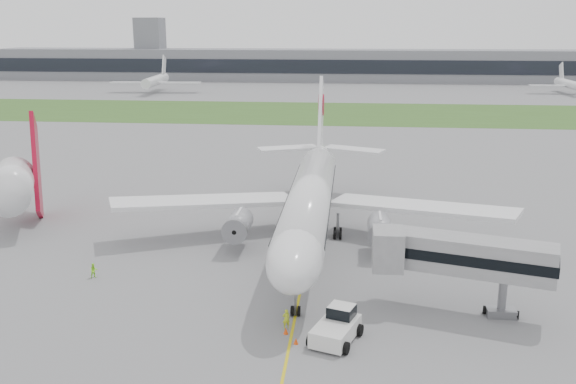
# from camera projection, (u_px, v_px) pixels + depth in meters

# --- Properties ---
(ground) EXTENTS (600.00, 600.00, 0.00)m
(ground) POSITION_uv_depth(u_px,v_px,m) (307.00, 257.00, 71.60)
(ground) COLOR gray
(ground) RESTS_ON ground
(apron_markings) EXTENTS (70.00, 70.00, 0.04)m
(apron_markings) POSITION_uv_depth(u_px,v_px,m) (304.00, 273.00, 66.79)
(apron_markings) COLOR gold
(apron_markings) RESTS_ON ground
(grass_strip) EXTENTS (600.00, 50.00, 0.02)m
(grass_strip) POSITION_uv_depth(u_px,v_px,m) (336.00, 113.00, 187.09)
(grass_strip) COLOR #385B22
(grass_strip) RESTS_ON ground
(terminal_building) EXTENTS (320.00, 22.30, 14.00)m
(terminal_building) POSITION_uv_depth(u_px,v_px,m) (343.00, 65.00, 291.06)
(terminal_building) COLOR gray
(terminal_building) RESTS_ON ground
(control_tower) EXTENTS (12.00, 12.00, 56.00)m
(control_tower) POSITION_uv_depth(u_px,v_px,m) (152.00, 79.00, 303.53)
(control_tower) COLOR gray
(control_tower) RESTS_ON ground
(airliner) EXTENTS (48.13, 53.95, 17.88)m
(airliner) POSITION_uv_depth(u_px,v_px,m) (311.00, 197.00, 74.85)
(airliner) COLOR white
(airliner) RESTS_ON ground
(pushback_tug) EXTENTS (4.67, 5.69, 2.58)m
(pushback_tug) POSITION_uv_depth(u_px,v_px,m) (337.00, 326.00, 52.62)
(pushback_tug) COLOR silver
(pushback_tug) RESTS_ON ground
(jet_bridge) EXTENTS (15.94, 7.46, 7.30)m
(jet_bridge) POSITION_uv_depth(u_px,v_px,m) (456.00, 255.00, 56.57)
(jet_bridge) COLOR #979799
(jet_bridge) RESTS_ON ground
(safety_cone_left) EXTENTS (0.42, 0.42, 0.57)m
(safety_cone_left) POSITION_uv_depth(u_px,v_px,m) (286.00, 331.00, 53.71)
(safety_cone_left) COLOR #F0460C
(safety_cone_left) RESTS_ON ground
(safety_cone_right) EXTENTS (0.39, 0.39, 0.53)m
(safety_cone_right) POSITION_uv_depth(u_px,v_px,m) (296.00, 341.00, 52.02)
(safety_cone_right) COLOR #F0460C
(safety_cone_right) RESTS_ON ground
(ground_crew_near) EXTENTS (0.74, 0.60, 1.75)m
(ground_crew_near) POSITION_uv_depth(u_px,v_px,m) (286.00, 319.00, 54.56)
(ground_crew_near) COLOR #BFD523
(ground_crew_near) RESTS_ON ground
(ground_crew_far) EXTENTS (0.95, 0.93, 1.55)m
(ground_crew_far) POSITION_uv_depth(u_px,v_px,m) (94.00, 271.00, 65.49)
(ground_crew_far) COLOR #A2FF2A
(ground_crew_far) RESTS_ON ground
(neighbor_aircraft) EXTENTS (9.26, 18.42, 15.00)m
(neighbor_aircraft) POSITION_uv_depth(u_px,v_px,m) (15.00, 183.00, 80.27)
(neighbor_aircraft) COLOR #A10923
(neighbor_aircraft) RESTS_ON ground
(distant_aircraft_left) EXTENTS (35.82, 32.07, 13.01)m
(distant_aircraft_left) POSITION_uv_depth(u_px,v_px,m) (156.00, 93.00, 242.59)
(distant_aircraft_left) COLOR white
(distant_aircraft_left) RESTS_ON ground
(distant_aircraft_right) EXTENTS (28.35, 25.12, 10.69)m
(distant_aircraft_right) POSITION_uv_depth(u_px,v_px,m) (567.00, 94.00, 237.73)
(distant_aircraft_right) COLOR white
(distant_aircraft_right) RESTS_ON ground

